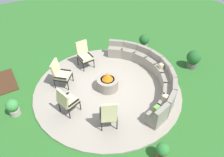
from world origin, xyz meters
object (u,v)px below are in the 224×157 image
Objects in this scene: curved_stone_bench at (150,73)px; potted_plant_1 at (162,151)px; lounge_chair_back_left at (67,101)px; potted_plant_0 at (193,59)px; lounge_chair_front_left at (84,54)px; potted_plant_3 at (13,107)px; fire_pit at (108,82)px; lounge_chair_front_right at (60,73)px; lounge_chair_back_right at (109,114)px; potted_plant_2 at (144,41)px.

curved_stone_bench reaches higher than potted_plant_1.
lounge_chair_back_left is 5.73m from potted_plant_0.
lounge_chair_front_left is 1.93× the size of potted_plant_1.
potted_plant_0 is at bearing 80.42° from potted_plant_3.
fire_pit is 1.86m from lounge_chair_front_left.
lounge_chair_back_right is at bearing 53.99° from lounge_chair_front_right.
potted_plant_2 is (0.16, 3.16, -0.20)m from lounge_chair_front_left.
fire_pit is 1.78m from curved_stone_bench.
fire_pit is 1.84m from lounge_chair_back_left.
lounge_chair_front_right reaches higher than potted_plant_0.
fire_pit is at bearing -99.76° from potted_plant_0.
potted_plant_1 is 5.92m from potted_plant_2.
lounge_chair_front_left is at bearing 160.30° from lounge_chair_front_right.
lounge_chair_front_left reaches higher than curved_stone_bench.
potted_plant_0 is 1.28× the size of potted_plant_3.
potted_plant_3 is at bearing -140.11° from potted_plant_1.
lounge_chair_front_right reaches higher than potted_plant_3.
fire_pit is at bearing 94.58° from lounge_chair_front_right.
lounge_chair_back_left is at bearing -150.95° from potted_plant_1.
lounge_chair_back_left is at bearing 29.79° from lounge_chair_front_right.
potted_plant_0 is (2.51, 4.03, -0.18)m from lounge_chair_front_left.
potted_plant_2 is (-0.54, 4.50, -0.18)m from lounge_chair_front_right.
lounge_chair_back_left reaches higher than fire_pit.
lounge_chair_front_right is (-1.13, -1.44, 0.27)m from fire_pit.
fire_pit is at bearing 80.64° from potted_plant_3.
fire_pit is at bearing 177.29° from potted_plant_1.
fire_pit reaches higher than potted_plant_3.
lounge_chair_front_right is at bearing -108.53° from potted_plant_0.
potted_plant_0 is (1.80, 5.38, -0.17)m from lounge_chair_front_right.
potted_plant_0 reaches higher than potted_plant_2.
lounge_chair_front_right is 2.78m from lounge_chair_back_right.
potted_plant_0 is at bearing 83.36° from curved_stone_bench.
lounge_chair_front_left is at bearing 123.19° from lounge_chair_back_left.
potted_plant_3 is (-3.85, -3.22, 0.02)m from potted_plant_1.
lounge_chair_back_right is at bearing -65.80° from curved_stone_bench.
potted_plant_1 is 5.02m from potted_plant_3.
potted_plant_2 is (-3.27, 3.95, -0.20)m from lounge_chair_back_right.
lounge_chair_back_left is (0.37, -1.78, 0.26)m from fire_pit.
fire_pit is at bearing 84.56° from lounge_chair_back_right.
lounge_chair_back_left reaches higher than potted_plant_0.
curved_stone_bench is (0.42, 1.73, 0.02)m from fire_pit.
lounge_chair_back_right is (1.18, -2.62, 0.27)m from curved_stone_bench.
lounge_chair_front_right is 5.67m from potted_plant_0.
potted_plant_0 is at bearing 80.24° from fire_pit.
potted_plant_1 is at bearing 87.10° from lounge_chair_front_left.
lounge_chair_front_right is at bearing 147.79° from lounge_chair_back_left.
lounge_chair_front_left is at bearing 111.27° from potted_plant_3.
lounge_chair_back_right is at bearing -29.14° from fire_pit.
potted_plant_1 is at bearing -57.35° from potted_plant_0.
lounge_chair_back_right is 1.37× the size of potted_plant_0.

